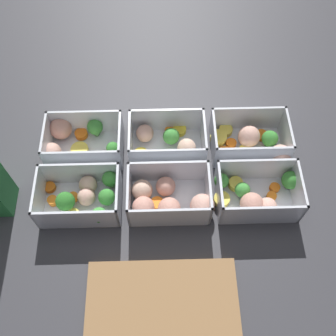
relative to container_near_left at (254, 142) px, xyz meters
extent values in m
plane|color=#38383D|center=(0.20, 0.06, -0.03)|extent=(4.00, 4.00, 0.00)
cube|color=silver|center=(0.01, -0.01, -0.02)|extent=(0.17, 0.11, 0.00)
cube|color=silver|center=(0.01, -0.06, 0.01)|extent=(0.17, 0.01, 0.08)
cube|color=silver|center=(0.01, 0.05, 0.01)|extent=(0.17, 0.01, 0.08)
cube|color=silver|center=(-0.07, -0.01, 0.01)|extent=(0.01, 0.11, 0.08)
cube|color=silver|center=(0.09, -0.01, 0.01)|extent=(0.01, 0.11, 0.08)
cylinder|color=#DBC647|center=(0.06, -0.05, -0.02)|extent=(0.04, 0.04, 0.01)
cylinder|color=orange|center=(-0.02, -0.03, -0.02)|extent=(0.04, 0.04, 0.01)
sphere|color=#D19E8C|center=(0.01, -0.01, 0.00)|extent=(0.06, 0.06, 0.05)
cylinder|color=#DBC647|center=(0.02, 0.01, -0.01)|extent=(0.05, 0.05, 0.02)
cylinder|color=#DBC647|center=(0.08, -0.02, -0.01)|extent=(0.05, 0.05, 0.02)
cylinder|color=orange|center=(0.07, 0.01, -0.02)|extent=(0.04, 0.04, 0.01)
sphere|color=#D19E8C|center=(-0.05, 0.04, 0.00)|extent=(0.05, 0.05, 0.05)
cylinder|color=yellow|center=(0.00, 0.03, -0.01)|extent=(0.04, 0.04, 0.02)
cylinder|color=#49883F|center=(-0.04, -0.01, -0.02)|extent=(0.01, 0.01, 0.01)
sphere|color=#388433|center=(-0.04, -0.01, 0.00)|extent=(0.04, 0.04, 0.04)
cylinder|color=orange|center=(0.05, -0.01, -0.02)|extent=(0.03, 0.03, 0.01)
cube|color=silver|center=(0.20, -0.01, -0.02)|extent=(0.17, 0.11, 0.00)
cube|color=silver|center=(0.20, -0.06, 0.01)|extent=(0.17, 0.01, 0.08)
cube|color=silver|center=(0.20, 0.05, 0.01)|extent=(0.17, 0.01, 0.08)
cube|color=silver|center=(0.11, -0.01, 0.01)|extent=(0.01, 0.11, 0.08)
cube|color=silver|center=(0.28, -0.01, 0.01)|extent=(0.01, 0.11, 0.08)
sphere|color=beige|center=(0.15, 0.01, 0.00)|extent=(0.06, 0.06, 0.04)
cylinder|color=yellow|center=(0.19, 0.04, -0.02)|extent=(0.05, 0.05, 0.01)
sphere|color=#D19E8C|center=(0.25, -0.03, 0.00)|extent=(0.05, 0.05, 0.04)
cylinder|color=yellow|center=(0.26, 0.02, -0.02)|extent=(0.03, 0.03, 0.01)
cylinder|color=yellow|center=(0.17, -0.05, -0.02)|extent=(0.04, 0.04, 0.01)
cylinder|color=#519448|center=(0.19, -0.02, -0.02)|extent=(0.01, 0.01, 0.01)
sphere|color=#42933D|center=(0.19, -0.02, 0.00)|extent=(0.04, 0.04, 0.04)
cylinder|color=orange|center=(0.19, -0.05, -0.02)|extent=(0.03, 0.03, 0.01)
cube|color=silver|center=(0.38, -0.01, -0.02)|extent=(0.17, 0.11, 0.00)
cube|color=silver|center=(0.38, -0.06, 0.01)|extent=(0.17, 0.01, 0.08)
cube|color=silver|center=(0.38, 0.05, 0.01)|extent=(0.17, 0.01, 0.08)
cube|color=silver|center=(0.30, -0.01, 0.01)|extent=(0.01, 0.11, 0.08)
cube|color=silver|center=(0.46, -0.01, 0.01)|extent=(0.01, 0.11, 0.08)
cylinder|color=#49883F|center=(0.32, 0.01, -0.02)|extent=(0.01, 0.01, 0.01)
sphere|color=#388433|center=(0.32, 0.01, 0.00)|extent=(0.03, 0.03, 0.03)
sphere|color=#D19E8C|center=(0.45, 0.01, 0.00)|extent=(0.05, 0.05, 0.04)
cylinder|color=#DBC647|center=(0.39, 0.00, -0.02)|extent=(0.05, 0.05, 0.01)
sphere|color=tan|center=(0.44, -0.05, 0.00)|extent=(0.07, 0.07, 0.05)
cylinder|color=orange|center=(0.34, 0.03, -0.01)|extent=(0.03, 0.03, 0.02)
cylinder|color=#519448|center=(0.36, -0.05, -0.01)|extent=(0.01, 0.01, 0.02)
sphere|color=#42933D|center=(0.36, -0.05, 0.01)|extent=(0.04, 0.04, 0.04)
cylinder|color=orange|center=(0.39, -0.04, -0.02)|extent=(0.04, 0.04, 0.01)
cylinder|color=orange|center=(0.41, 0.04, -0.02)|extent=(0.03, 0.03, 0.01)
cube|color=silver|center=(0.01, 0.13, -0.02)|extent=(0.17, 0.11, 0.00)
cube|color=silver|center=(0.01, 0.08, 0.01)|extent=(0.17, 0.01, 0.08)
cube|color=silver|center=(0.01, 0.18, 0.01)|extent=(0.17, 0.01, 0.08)
cube|color=silver|center=(-0.07, 0.13, 0.01)|extent=(0.01, 0.11, 0.08)
cube|color=silver|center=(0.09, 0.13, 0.01)|extent=(0.01, 0.11, 0.08)
cylinder|color=orange|center=(-0.02, 0.13, -0.02)|extent=(0.03, 0.03, 0.01)
cylinder|color=#DBC647|center=(0.08, 0.13, -0.01)|extent=(0.04, 0.04, 0.02)
cylinder|color=#519448|center=(0.08, 0.10, -0.02)|extent=(0.01, 0.01, 0.01)
sphere|color=#42933D|center=(0.08, 0.10, 0.00)|extent=(0.03, 0.03, 0.03)
cylinder|color=#49883F|center=(-0.06, 0.10, -0.02)|extent=(0.01, 0.01, 0.01)
sphere|color=#388433|center=(-0.06, 0.10, 0.01)|extent=(0.04, 0.04, 0.04)
cylinder|color=orange|center=(-0.03, 0.11, -0.02)|extent=(0.03, 0.03, 0.01)
cylinder|color=#519448|center=(0.04, 0.12, -0.02)|extent=(0.01, 0.01, 0.01)
sphere|color=#42933D|center=(0.04, 0.12, 0.00)|extent=(0.03, 0.03, 0.03)
cylinder|color=#DBC647|center=(0.05, 0.10, -0.01)|extent=(0.04, 0.04, 0.02)
sphere|color=#D19E8C|center=(-0.01, 0.16, 0.00)|extent=(0.06, 0.06, 0.04)
sphere|color=tan|center=(0.03, 0.15, 0.00)|extent=(0.06, 0.06, 0.05)
cube|color=silver|center=(0.20, 0.13, -0.02)|extent=(0.17, 0.11, 0.00)
cube|color=silver|center=(0.20, 0.08, 0.01)|extent=(0.17, 0.01, 0.08)
cube|color=silver|center=(0.20, 0.18, 0.01)|extent=(0.17, 0.01, 0.08)
cube|color=silver|center=(0.11, 0.13, 0.01)|extent=(0.01, 0.11, 0.08)
cube|color=silver|center=(0.28, 0.13, 0.01)|extent=(0.01, 0.11, 0.08)
sphere|color=tan|center=(0.25, 0.15, 0.00)|extent=(0.05, 0.05, 0.05)
sphere|color=#D19E8C|center=(0.13, 0.15, 0.00)|extent=(0.07, 0.07, 0.05)
sphere|color=beige|center=(0.25, 0.11, 0.00)|extent=(0.06, 0.06, 0.04)
sphere|color=tan|center=(0.19, 0.16, 0.00)|extent=(0.06, 0.06, 0.05)
sphere|color=tan|center=(0.20, 0.11, 0.00)|extent=(0.06, 0.06, 0.04)
cylinder|color=orange|center=(0.22, 0.14, -0.01)|extent=(0.03, 0.03, 0.02)
cube|color=silver|center=(0.38, 0.13, -0.02)|extent=(0.17, 0.11, 0.00)
cube|color=silver|center=(0.38, 0.08, 0.01)|extent=(0.17, 0.01, 0.08)
cube|color=silver|center=(0.38, 0.18, 0.01)|extent=(0.17, 0.01, 0.08)
cube|color=silver|center=(0.30, 0.13, 0.01)|extent=(0.01, 0.11, 0.08)
cube|color=silver|center=(0.46, 0.13, 0.01)|extent=(0.01, 0.11, 0.08)
cylinder|color=#519448|center=(0.34, 0.17, -0.02)|extent=(0.01, 0.01, 0.01)
sphere|color=#42933D|center=(0.34, 0.17, 0.00)|extent=(0.03, 0.03, 0.03)
cylinder|color=orange|center=(0.40, 0.12, -0.02)|extent=(0.02, 0.02, 0.01)
cylinder|color=#DBC647|center=(0.40, 0.16, -0.02)|extent=(0.05, 0.05, 0.01)
cylinder|color=#49883F|center=(0.32, 0.13, -0.01)|extent=(0.01, 0.01, 0.02)
sphere|color=#388433|center=(0.32, 0.13, 0.01)|extent=(0.03, 0.03, 0.03)
cylinder|color=orange|center=(0.44, 0.13, -0.01)|extent=(0.03, 0.03, 0.02)
cylinder|color=#519448|center=(0.32, 0.09, -0.01)|extent=(0.01, 0.01, 0.02)
sphere|color=#42933D|center=(0.32, 0.09, 0.01)|extent=(0.03, 0.03, 0.03)
cylinder|color=orange|center=(0.45, 0.09, -0.02)|extent=(0.03, 0.03, 0.01)
sphere|color=beige|center=(0.37, 0.10, 0.00)|extent=(0.04, 0.04, 0.04)
cylinder|color=#407A37|center=(0.41, 0.14, -0.01)|extent=(0.01, 0.01, 0.02)
sphere|color=#2D7228|center=(0.41, 0.14, 0.01)|extent=(0.04, 0.04, 0.04)
sphere|color=#D19E8C|center=(0.37, 0.12, 0.00)|extent=(0.05, 0.05, 0.04)
cube|color=olive|center=(0.21, 0.35, -0.02)|extent=(0.28, 0.18, 0.02)
camera|label=1|loc=(0.21, 0.48, 0.73)|focal=42.00mm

